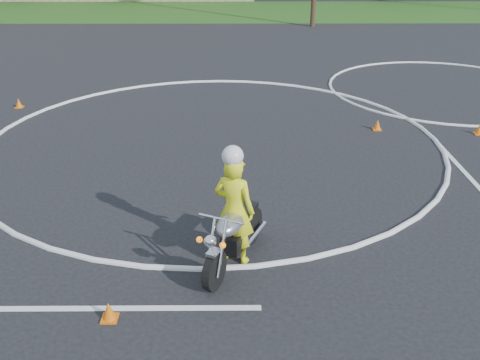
{
  "coord_description": "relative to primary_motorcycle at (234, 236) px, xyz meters",
  "views": [
    {
      "loc": [
        0.63,
        -10.47,
        5.25
      ],
      "look_at": [
        0.69,
        -1.78,
        1.1
      ],
      "focal_mm": 40.0,
      "sensor_mm": 36.0,
      "label": 1
    }
  ],
  "objects": [
    {
      "name": "course_markings",
      "position": [
        1.59,
        7.18,
        -0.55
      ],
      "size": [
        19.05,
        19.05,
        0.12
      ],
      "color": "silver",
      "rests_on": "ground"
    },
    {
      "name": "traffic_cones",
      "position": [
        3.53,
        5.67,
        -0.43
      ],
      "size": [
        22.61,
        10.41,
        0.3
      ],
      "color": "orange",
      "rests_on": "ground"
    },
    {
      "name": "grass_strip",
      "position": [
        -0.58,
        29.82,
        -0.55
      ],
      "size": [
        120.0,
        10.0,
        0.02
      ],
      "primitive_type": "cube",
      "color": "#1E4714",
      "rests_on": "ground"
    },
    {
      "name": "rider_primary_grp",
      "position": [
        0.01,
        0.14,
        0.47
      ],
      "size": [
        0.84,
        0.72,
        2.15
      ],
      "rotation": [
        0.0,
        0.0,
        -0.42
      ],
      "color": "yellow",
      "rests_on": "ground"
    },
    {
      "name": "primary_motorcycle",
      "position": [
        0.0,
        0.0,
        0.0
      ],
      "size": [
        1.17,
        2.06,
        1.16
      ],
      "rotation": [
        0.0,
        0.0,
        -0.42
      ],
      "color": "black",
      "rests_on": "ground"
    },
    {
      "name": "ground",
      "position": [
        -0.58,
        2.82,
        -0.56
      ],
      "size": [
        120.0,
        120.0,
        0.0
      ],
      "primitive_type": "plane",
      "color": "black",
      "rests_on": "ground"
    }
  ]
}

